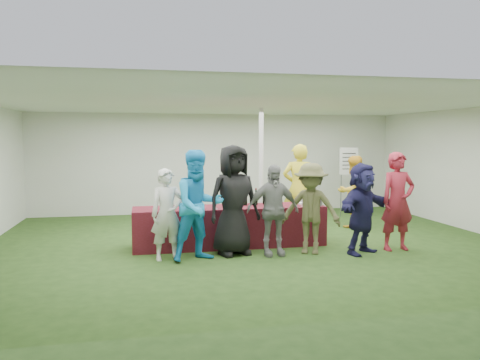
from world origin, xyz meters
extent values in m
plane|color=#284719|center=(0.00, 0.00, 0.00)|extent=(60.00, 60.00, 0.00)
plane|color=white|center=(0.00, 4.00, 1.35)|extent=(10.00, 0.00, 10.00)
plane|color=white|center=(0.00, -4.00, 1.35)|extent=(10.00, 0.00, 10.00)
plane|color=white|center=(5.00, 0.00, 1.35)|extent=(0.00, 8.00, 8.00)
plane|color=white|center=(0.00, 0.00, 2.70)|extent=(10.00, 10.00, 0.00)
cylinder|color=silver|center=(0.50, 1.20, 1.35)|extent=(0.10, 0.10, 2.70)
cube|color=maroon|center=(-0.45, -0.12, 0.38)|extent=(3.60, 0.80, 0.75)
cylinder|color=black|center=(-0.12, -0.03, 0.86)|extent=(0.07, 0.07, 0.22)
cylinder|color=black|center=(-0.12, -0.03, 1.01)|extent=(0.03, 0.03, 0.08)
cylinder|color=maroon|center=(-0.12, -0.03, 1.06)|extent=(0.03, 0.03, 0.02)
cylinder|color=black|center=(0.01, 0.04, 0.86)|extent=(0.07, 0.07, 0.22)
cylinder|color=black|center=(0.01, 0.04, 1.01)|extent=(0.03, 0.03, 0.08)
cylinder|color=maroon|center=(0.01, 0.04, 1.06)|extent=(0.03, 0.03, 0.02)
cylinder|color=black|center=(0.09, -0.01, 0.86)|extent=(0.07, 0.07, 0.22)
cylinder|color=black|center=(0.09, -0.01, 1.01)|extent=(0.03, 0.03, 0.08)
cylinder|color=maroon|center=(0.09, -0.01, 1.06)|extent=(0.03, 0.03, 0.02)
cylinder|color=black|center=(0.27, 0.03, 0.86)|extent=(0.07, 0.07, 0.22)
cylinder|color=black|center=(0.27, 0.03, 1.01)|extent=(0.03, 0.03, 0.08)
cylinder|color=maroon|center=(0.27, 0.03, 1.06)|extent=(0.03, 0.03, 0.02)
cylinder|color=black|center=(0.36, -0.03, 0.86)|extent=(0.07, 0.07, 0.22)
cylinder|color=black|center=(0.36, -0.03, 1.01)|extent=(0.03, 0.03, 0.08)
cylinder|color=maroon|center=(0.36, -0.03, 1.06)|extent=(0.03, 0.03, 0.02)
cylinder|color=silver|center=(-1.82, -0.40, 0.75)|extent=(0.06, 0.06, 0.00)
cylinder|color=silver|center=(-1.82, -0.40, 0.79)|extent=(0.01, 0.01, 0.07)
cylinder|color=silver|center=(-1.82, -0.40, 0.87)|extent=(0.06, 0.06, 0.08)
cylinder|color=silver|center=(-1.54, -0.40, 0.75)|extent=(0.06, 0.06, 0.00)
cylinder|color=silver|center=(-1.54, -0.40, 0.79)|extent=(0.01, 0.01, 0.07)
cylinder|color=silver|center=(-1.54, -0.40, 0.87)|extent=(0.06, 0.06, 0.08)
cylinder|color=silver|center=(-1.29, -0.40, 0.75)|extent=(0.06, 0.06, 0.00)
cylinder|color=silver|center=(-1.29, -0.40, 0.79)|extent=(0.01, 0.01, 0.07)
cylinder|color=silver|center=(-1.29, -0.40, 0.87)|extent=(0.06, 0.06, 0.08)
cylinder|color=#480710|center=(-1.29, -0.40, 0.84)|extent=(0.05, 0.05, 0.02)
cylinder|color=silver|center=(-0.75, -0.39, 0.75)|extent=(0.06, 0.06, 0.00)
cylinder|color=silver|center=(-0.75, -0.39, 0.79)|extent=(0.01, 0.01, 0.07)
cylinder|color=silver|center=(-0.75, -0.39, 0.87)|extent=(0.06, 0.06, 0.08)
cylinder|color=#480710|center=(-0.75, -0.39, 0.84)|extent=(0.05, 0.05, 0.02)
cylinder|color=silver|center=(0.91, -0.35, 0.75)|extent=(0.06, 0.06, 0.00)
cylinder|color=silver|center=(0.91, -0.35, 0.79)|extent=(0.01, 0.01, 0.07)
cylinder|color=silver|center=(0.91, -0.35, 0.87)|extent=(0.06, 0.06, 0.08)
cylinder|color=#480710|center=(0.91, -0.35, 0.84)|extent=(0.05, 0.05, 0.02)
cylinder|color=silver|center=(-0.47, -0.04, 0.85)|extent=(0.07, 0.07, 0.20)
cylinder|color=silver|center=(-0.47, -0.04, 0.96)|extent=(0.03, 0.03, 0.03)
cube|color=white|center=(1.06, -0.07, 0.77)|extent=(0.25, 0.18, 0.03)
cylinder|color=slate|center=(1.19, -0.34, 0.84)|extent=(0.24, 0.24, 0.18)
cylinder|color=slate|center=(2.98, 2.52, 0.55)|extent=(0.02, 0.02, 1.10)
cylinder|color=slate|center=(3.38, 2.52, 0.55)|extent=(0.02, 0.02, 1.10)
cube|color=white|center=(3.18, 2.52, 1.45)|extent=(0.50, 0.02, 0.70)
cube|color=black|center=(3.18, 2.51, 1.65)|extent=(0.36, 0.01, 0.02)
cube|color=black|center=(3.18, 2.51, 1.55)|extent=(0.36, 0.01, 0.02)
cube|color=black|center=(3.18, 2.51, 1.45)|extent=(0.36, 0.01, 0.02)
cube|color=black|center=(3.18, 2.51, 1.35)|extent=(0.36, 0.01, 0.02)
cube|color=black|center=(3.18, 2.51, 1.25)|extent=(0.36, 0.01, 0.02)
imported|color=yellow|center=(1.29, 0.97, 0.96)|extent=(0.80, 0.64, 1.91)
imported|color=yellow|center=(2.65, 1.14, 0.82)|extent=(0.93, 0.81, 1.64)
imported|color=silver|center=(-1.65, -0.91, 0.77)|extent=(0.62, 0.47, 1.53)
imported|color=#1B93D9|center=(-1.14, -1.06, 0.92)|extent=(1.07, 0.95, 1.85)
imported|color=black|center=(-0.50, -0.78, 0.96)|extent=(1.07, 0.84, 1.92)
imported|color=gray|center=(0.15, -0.99, 0.79)|extent=(0.94, 0.41, 1.59)
imported|color=brown|center=(0.84, -1.00, 0.80)|extent=(1.19, 0.99, 1.60)
imported|color=#1B1A44|center=(1.73, -1.19, 0.81)|extent=(1.53, 1.16, 1.61)
imported|color=maroon|center=(2.48, -1.07, 0.89)|extent=(0.67, 0.45, 1.79)
camera|label=1|loc=(-2.03, -8.72, 2.03)|focal=35.00mm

